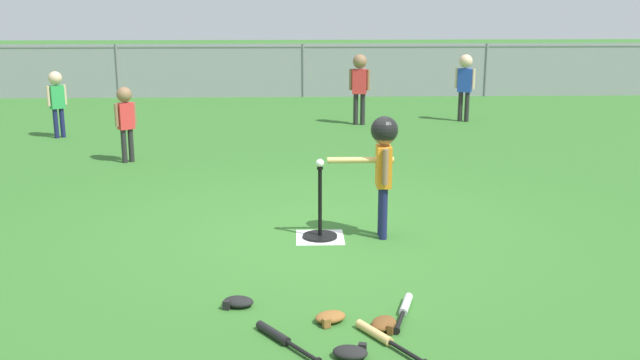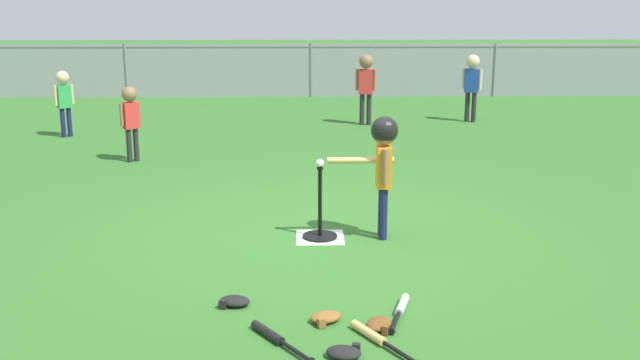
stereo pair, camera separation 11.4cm
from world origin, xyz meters
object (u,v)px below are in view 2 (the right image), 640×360
(fielder_deep_right, at_px, (472,79))
(glove_by_plate, at_px, (344,352))
(fielder_near_left, at_px, (366,80))
(spare_bat_black, at_px, (273,336))
(spare_bat_wood, at_px, (375,337))
(batting_tee, at_px, (320,227))
(fielder_deep_center, at_px, (64,95))
(glove_tossed_aside, at_px, (234,301))
(baseball_on_tee, at_px, (320,163))
(spare_bat_silver, at_px, (401,308))
(glove_near_bats, at_px, (379,324))
(batter_child, at_px, (383,152))
(glove_outfield_drop, at_px, (326,317))
(fielder_near_right, at_px, (131,114))

(fielder_deep_right, bearing_deg, glove_by_plate, -107.13)
(glove_by_plate, bearing_deg, fielder_near_left, 84.69)
(spare_bat_black, bearing_deg, spare_bat_wood, -1.70)
(fielder_deep_right, bearing_deg, batting_tee, -113.71)
(fielder_deep_center, relative_size, glove_tossed_aside, 4.11)
(baseball_on_tee, bearing_deg, spare_bat_silver, -71.72)
(fielder_deep_center, distance_m, spare_bat_black, 7.92)
(fielder_deep_center, xyz_separation_m, glove_tossed_aside, (3.26, -6.49, -0.63))
(batting_tee, relative_size, spare_bat_wood, 1.13)
(spare_bat_silver, bearing_deg, glove_near_bats, -124.47)
(spare_bat_silver, relative_size, spare_bat_wood, 0.98)
(baseball_on_tee, distance_m, spare_bat_wood, 2.22)
(batter_child, height_order, spare_bat_black, batter_child)
(fielder_near_left, distance_m, glove_outfield_drop, 7.87)
(batting_tee, xyz_separation_m, glove_outfield_drop, (0.01, -1.79, -0.07))
(spare_bat_black, xyz_separation_m, glove_by_plate, (0.45, -0.24, 0.01))
(fielder_near_left, relative_size, glove_near_bats, 4.49)
(fielder_deep_right, relative_size, spare_bat_black, 2.09)
(batting_tee, relative_size, baseball_on_tee, 9.06)
(glove_outfield_drop, bearing_deg, glove_near_bats, -17.15)
(fielder_deep_center, bearing_deg, glove_near_bats, -58.17)
(baseball_on_tee, height_order, fielder_deep_right, fielder_deep_right)
(spare_bat_silver, bearing_deg, glove_outfield_drop, -164.68)
(glove_by_plate, bearing_deg, batter_child, 78.76)
(baseball_on_tee, relative_size, fielder_near_left, 0.06)
(spare_bat_black, bearing_deg, glove_outfield_drop, 38.19)
(batting_tee, xyz_separation_m, spare_bat_black, (-0.34, -2.06, -0.08))
(fielder_near_left, bearing_deg, spare_bat_wood, -93.96)
(batting_tee, bearing_deg, fielder_near_left, 81.63)
(batting_tee, xyz_separation_m, baseball_on_tee, (0.00, -0.00, 0.60))
(glove_by_plate, relative_size, glove_outfield_drop, 0.94)
(fielder_near_left, xyz_separation_m, glove_by_plate, (-0.77, -8.29, -0.74))
(glove_near_bats, bearing_deg, batter_child, 83.97)
(spare_bat_silver, distance_m, spare_bat_wood, 0.49)
(spare_bat_black, bearing_deg, fielder_near_right, 111.90)
(glove_tossed_aside, bearing_deg, glove_near_bats, -21.22)
(fielder_near_right, bearing_deg, fielder_deep_right, 30.34)
(glove_tossed_aside, bearing_deg, spare_bat_silver, -6.48)
(fielder_deep_center, bearing_deg, glove_outfield_drop, -59.98)
(glove_near_bats, relative_size, glove_tossed_aside, 1.06)
(baseball_on_tee, distance_m, spare_bat_black, 2.20)
(spare_bat_wood, bearing_deg, fielder_near_right, 117.71)
(baseball_on_tee, relative_size, glove_tossed_aside, 0.29)
(fielder_near_left, bearing_deg, glove_by_plate, -95.31)
(glove_near_bats, relative_size, glove_outfield_drop, 1.01)
(batting_tee, relative_size, batter_child, 0.59)
(spare_bat_black, bearing_deg, fielder_near_left, 81.40)
(glove_by_plate, bearing_deg, glove_tossed_aside, 133.77)
(glove_outfield_drop, bearing_deg, glove_by_plate, -78.45)
(fielder_near_right, distance_m, glove_by_plate, 6.11)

